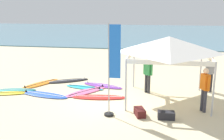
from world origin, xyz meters
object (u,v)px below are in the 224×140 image
surfboard_black (67,81)px  surfboard_red (99,97)px  surfboard_blue (44,94)px  person_green (148,72)px  surfboard_cyan (84,87)px  surfboard_yellow (9,93)px  banner_flag (112,75)px  gear_bag_by_pole (140,112)px  gear_bag_near_tent (166,115)px  surfboard_pink (87,91)px  person_grey (210,72)px  canopy_tent (169,45)px  surfboard_orange (40,84)px  surfboard_purple (102,85)px  person_orange (205,87)px  surfboard_teal (15,90)px

surfboard_black → surfboard_red: 3.26m
surfboard_blue → person_green: bearing=14.5°
surfboard_cyan → surfboard_yellow: bearing=-155.2°
banner_flag → gear_bag_by_pole: size_ratio=5.67×
gear_bag_near_tent → gear_bag_by_pole: same height
surfboard_cyan → surfboard_pink: bearing=-63.2°
surfboard_red → surfboard_pink: 1.04m
surfboard_yellow → person_grey: (9.22, 1.94, 0.95)m
canopy_tent → gear_bag_by_pole: size_ratio=5.52×
surfboard_yellow → surfboard_orange: bearing=65.6°
surfboard_purple → surfboard_yellow: bearing=-154.0°
surfboard_black → gear_bag_near_tent: gear_bag_near_tent is taller
surfboard_black → banner_flag: bearing=-52.3°
surfboard_yellow → gear_bag_by_pole: bearing=-13.5°
surfboard_black → surfboard_purple: 2.14m
person_green → banner_flag: bearing=-111.5°
surfboard_pink → surfboard_black: bearing=134.2°
person_green → person_orange: same height
surfboard_pink → person_orange: person_orange is taller
surfboard_blue → person_green: person_green is taller
surfboard_purple → person_orange: size_ratio=1.34×
surfboard_purple → surfboard_cyan: (-0.81, -0.48, 0.00)m
surfboard_orange → surfboard_blue: same height
surfboard_cyan → banner_flag: size_ratio=0.62×
surfboard_purple → surfboard_red: (0.21, -1.78, -0.00)m
gear_bag_near_tent → banner_flag: bearing=-178.7°
surfboard_red → banner_flag: bearing=-63.1°
surfboard_blue → surfboard_pink: bearing=24.6°
surfboard_red → surfboard_yellow: (-4.25, -0.19, 0.00)m
surfboard_orange → surfboard_teal: (-0.74, -1.22, 0.00)m
surfboard_black → gear_bag_by_pole: (4.23, -4.01, 0.10)m
surfboard_purple → surfboard_pink: (-0.52, -1.05, -0.00)m
surfboard_teal → person_grey: person_grey is taller
person_grey → surfboard_cyan: bearing=-175.7°
surfboard_black → surfboard_orange: bearing=-146.0°
surfboard_black → banner_flag: size_ratio=0.69×
surfboard_black → surfboard_blue: 2.44m
surfboard_blue → surfboard_cyan: size_ratio=1.23×
surfboard_orange → person_orange: bearing=-16.7°
surfboard_teal → surfboard_yellow: size_ratio=1.02×
surfboard_yellow → gear_bag_near_tent: size_ratio=3.37×
surfboard_purple → person_orange: person_orange is taller
person_grey → gear_bag_near_tent: (-2.07, -3.55, -0.85)m
canopy_tent → person_grey: (2.01, 1.43, -1.40)m
surfboard_yellow → banner_flag: 5.66m
person_orange → banner_flag: bearing=-163.1°
surfboard_purple → surfboard_pink: same height
person_grey → gear_bag_near_tent: person_grey is taller
person_orange → surfboard_black: bearing=154.6°
surfboard_cyan → person_green: 3.27m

